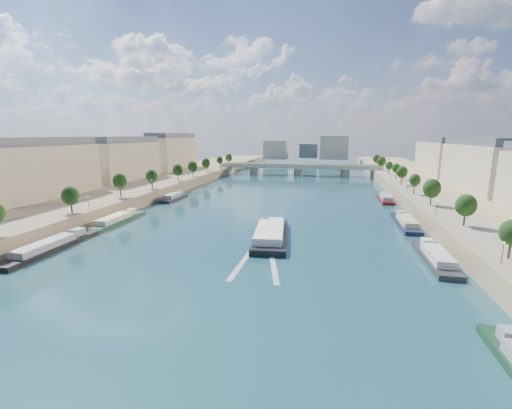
% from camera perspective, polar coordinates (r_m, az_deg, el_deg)
% --- Properties ---
extents(ground, '(700.00, 700.00, 0.00)m').
position_cam_1_polar(ground, '(126.94, 2.21, -1.27)').
color(ground, '#0D2E3B').
rests_on(ground, ground).
extents(quay_left, '(44.00, 520.00, 5.00)m').
position_cam_1_polar(quay_left, '(155.53, -24.92, 0.97)').
color(quay_left, '#9E8460').
rests_on(quay_left, ground).
extents(quay_right, '(44.00, 520.00, 5.00)m').
position_cam_1_polar(quay_right, '(134.67, 34.01, -1.44)').
color(quay_right, '#9E8460').
rests_on(quay_right, ground).
extents(pave_left, '(14.00, 520.00, 0.10)m').
position_cam_1_polar(pave_left, '(146.63, -20.30, 1.76)').
color(pave_left, gray).
rests_on(pave_left, quay_left).
extents(pave_right, '(14.00, 520.00, 0.10)m').
position_cam_1_polar(pave_right, '(129.26, 27.98, -0.11)').
color(pave_right, gray).
rests_on(pave_right, quay_right).
extents(trees_left, '(4.80, 268.80, 8.26)m').
position_cam_1_polar(trees_left, '(146.50, -19.37, 3.97)').
color(trees_left, '#382B1E').
rests_on(trees_left, ground).
extents(trees_right, '(4.80, 268.80, 8.26)m').
position_cam_1_polar(trees_right, '(137.42, 26.28, 2.96)').
color(trees_right, '#382B1E').
rests_on(trees_right, ground).
extents(lamps_left, '(0.36, 200.36, 4.28)m').
position_cam_1_polar(lamps_left, '(135.50, -21.01, 2.13)').
color(lamps_left, black).
rests_on(lamps_left, ground).
extents(lamps_right, '(0.36, 200.36, 4.28)m').
position_cam_1_polar(lamps_right, '(132.40, 25.64, 1.55)').
color(lamps_right, black).
rests_on(lamps_right, ground).
extents(buildings_left, '(16.00, 226.00, 23.20)m').
position_cam_1_polar(buildings_left, '(171.25, -26.43, 6.44)').
color(buildings_left, '#C0B294').
rests_on(buildings_left, ground).
extents(skyline, '(79.00, 42.00, 22.00)m').
position_cam_1_polar(skyline, '(342.23, 9.16, 9.15)').
color(skyline, '#C0B294').
rests_on(skyline, ground).
extents(bridge, '(112.00, 12.00, 8.15)m').
position_cam_1_polar(bridge, '(244.63, 7.10, 6.06)').
color(bridge, '#C1B79E').
rests_on(bridge, ground).
extents(tour_barge, '(11.90, 31.28, 4.14)m').
position_cam_1_polar(tour_barge, '(94.70, 2.48, -5.00)').
color(tour_barge, black).
rests_on(tour_barge, ground).
extents(wake, '(10.74, 26.02, 0.04)m').
position_cam_1_polar(wake, '(79.67, 0.46, -9.14)').
color(wake, silver).
rests_on(wake, ground).
extents(moored_barges_left, '(5.00, 156.27, 3.60)m').
position_cam_1_polar(moored_barges_left, '(97.79, -31.82, -6.47)').
color(moored_barges_left, '#192238').
rests_on(moored_barges_left, ground).
extents(moored_barges_right, '(5.00, 160.91, 3.60)m').
position_cam_1_polar(moored_barges_right, '(87.29, 27.92, -8.09)').
color(moored_barges_right, black).
rests_on(moored_barges_right, ground).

